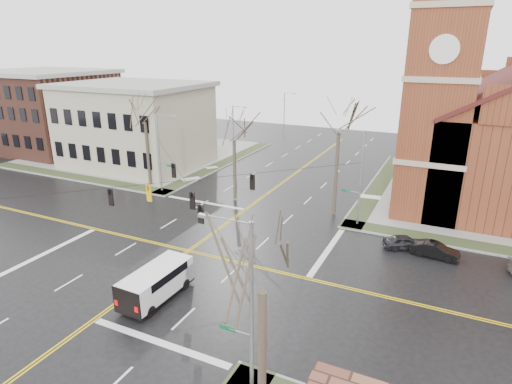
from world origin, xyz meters
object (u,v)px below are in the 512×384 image
at_px(signal_pole_nw, 160,151).
at_px(tree_se, 263,282).
at_px(parked_car_a, 405,242).
at_px(tree_nw_near, 234,136).
at_px(streetlight_north_b, 285,112).
at_px(parked_car_b, 435,250).
at_px(tree_ne, 339,127).
at_px(cargo_van, 158,280).
at_px(signal_pole_se, 248,305).
at_px(tree_nw_far, 145,118).
at_px(streetlight_north_a, 234,131).
at_px(signal_pole_ne, 359,175).

distance_m(signal_pole_nw, tree_se, 34.99).
relative_size(parked_car_a, tree_nw_near, 0.36).
distance_m(streetlight_north_b, parked_car_b, 49.98).
xyz_separation_m(streetlight_north_b, tree_ne, (19.33, -34.64, 4.45)).
bearing_deg(tree_nw_near, tree_ne, 3.10).
distance_m(cargo_van, tree_nw_near, 20.72).
relative_size(signal_pole_se, streetlight_north_b, 1.12).
xyz_separation_m(signal_pole_nw, streetlight_north_b, (0.67, 36.50, -0.48)).
bearing_deg(signal_pole_se, tree_nw_near, 119.52).
distance_m(signal_pole_se, tree_nw_far, 35.40).
xyz_separation_m(cargo_van, tree_nw_far, (-16.29, 19.38, 7.00)).
height_order(streetlight_north_a, tree_nw_far, tree_nw_far).
xyz_separation_m(streetlight_north_b, parked_car_b, (29.32, -40.30, -3.85)).
bearing_deg(tree_nw_near, parked_car_a, -13.64).
bearing_deg(parked_car_b, signal_pole_ne, 68.11).
relative_size(cargo_van, parked_car_b, 1.54).
height_order(streetlight_north_a, tree_ne, tree_ne).
bearing_deg(signal_pole_ne, tree_ne, 144.90).
height_order(signal_pole_ne, tree_nw_near, tree_nw_near).
height_order(tree_nw_far, tree_nw_near, tree_nw_far).
bearing_deg(parked_car_a, signal_pole_nw, 58.62).
bearing_deg(streetlight_north_b, tree_se, -68.99).
xyz_separation_m(streetlight_north_a, parked_car_b, (29.32, -20.30, -3.85)).
height_order(parked_car_a, parked_car_b, parked_car_b).
bearing_deg(tree_se, parked_car_b, 75.02).
height_order(tree_nw_near, tree_ne, tree_ne).
bearing_deg(tree_nw_near, signal_pole_ne, -5.24).
relative_size(streetlight_north_b, tree_nw_near, 0.81).
xyz_separation_m(cargo_van, tree_ne, (6.61, 19.95, 7.64)).
distance_m(streetlight_north_a, tree_nw_far, 16.08).
xyz_separation_m(signal_pole_ne, parked_car_a, (4.92, -3.27, -4.34)).
distance_m(signal_pole_ne, tree_se, 25.23).
height_order(tree_nw_far, tree_ne, tree_ne).
xyz_separation_m(signal_pole_se, tree_se, (1.66, -2.03, 2.74)).
bearing_deg(tree_nw_far, signal_pole_nw, -23.95).
bearing_deg(signal_pole_nw, parked_car_b, -7.22).
bearing_deg(streetlight_north_a, streetlight_north_b, 90.00).
bearing_deg(streetlight_north_b, streetlight_north_a, -90.00).
height_order(parked_car_b, tree_se, tree_se).
bearing_deg(tree_se, tree_nw_near, 120.35).
bearing_deg(tree_ne, tree_nw_near, -176.90).
xyz_separation_m(parked_car_a, tree_nw_near, (-18.65, 4.53, 6.57)).
xyz_separation_m(cargo_van, tree_se, (10.91, -6.93, 6.42)).
relative_size(signal_pole_nw, tree_se, 0.85).
bearing_deg(parked_car_b, tree_se, 170.49).
bearing_deg(streetlight_north_b, signal_pole_nw, -91.05).
bearing_deg(tree_se, streetlight_north_a, 119.65).
distance_m(streetlight_north_a, tree_se, 47.89).
height_order(streetlight_north_b, parked_car_b, streetlight_north_b).
bearing_deg(tree_nw_near, streetlight_north_b, 103.16).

